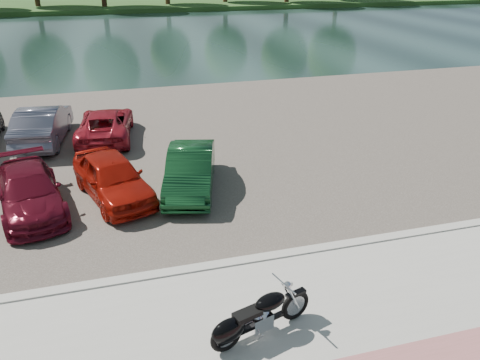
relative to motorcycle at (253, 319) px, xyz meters
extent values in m
plane|color=#595447|center=(0.98, 0.54, -0.56)|extent=(200.00, 200.00, 0.00)
cube|color=#B0AFA6|center=(0.98, -0.46, -0.51)|extent=(60.00, 6.00, 0.10)
cube|color=#B0AFA6|center=(0.98, 2.54, -0.49)|extent=(60.00, 0.30, 0.14)
cube|color=#443E37|center=(0.98, 11.54, -0.54)|extent=(60.00, 18.00, 0.04)
cube|color=#182B27|center=(0.98, 40.54, -0.56)|extent=(120.00, 40.00, 0.00)
cube|color=#284619|center=(0.98, 72.54, -0.26)|extent=(120.00, 24.00, 0.60)
torus|color=black|center=(1.00, 0.29, -0.12)|extent=(0.69, 0.31, 0.68)
torus|color=black|center=(-0.58, -0.18, -0.12)|extent=(0.69, 0.31, 0.68)
cylinder|color=#B2B2B7|center=(1.00, 0.29, -0.12)|extent=(0.46, 0.19, 0.46)
cylinder|color=#B2B2B7|center=(-0.58, -0.18, -0.12)|extent=(0.46, 0.19, 0.46)
cylinder|color=silver|center=(0.90, 0.16, 0.18)|extent=(0.33, 0.14, 0.63)
cylinder|color=silver|center=(0.84, 0.35, 0.18)|extent=(0.33, 0.14, 0.63)
cylinder|color=silver|center=(0.69, 0.20, 0.57)|extent=(0.25, 0.73, 0.04)
sphere|color=silver|center=(0.78, 0.23, 0.49)|extent=(0.20, 0.20, 0.16)
sphere|color=silver|center=(0.85, 0.25, 0.49)|extent=(0.14, 0.14, 0.11)
cube|color=black|center=(1.00, 0.29, 0.19)|extent=(0.47, 0.26, 0.06)
cube|color=black|center=(0.21, 0.06, -0.18)|extent=(1.18, 0.44, 0.08)
cube|color=silver|center=(0.16, 0.04, -0.11)|extent=(0.52, 0.44, 0.34)
cylinder|color=silver|center=(0.26, 0.07, 0.09)|extent=(0.29, 0.24, 0.27)
cylinder|color=silver|center=(0.07, 0.01, 0.09)|extent=(0.29, 0.24, 0.27)
ellipsoid|color=black|center=(0.38, 0.11, 0.26)|extent=(0.75, 0.54, 0.32)
cube|color=black|center=(-0.12, -0.04, 0.20)|extent=(0.61, 0.43, 0.10)
ellipsoid|color=black|center=(-0.53, -0.17, 0.00)|extent=(0.79, 0.53, 0.50)
cube|color=black|center=(-0.58, -0.18, -0.07)|extent=(0.43, 0.29, 0.30)
cylinder|color=silver|center=(-0.17, 0.11, -0.24)|extent=(1.08, 0.40, 0.09)
cylinder|color=silver|center=(-0.17, 0.11, -0.16)|extent=(1.08, 0.40, 0.09)
cylinder|color=#B2B2B7|center=(0.12, -0.16, -0.33)|extent=(0.06, 0.14, 0.22)
imported|color=#580C1B|center=(-4.86, 6.82, 0.10)|extent=(2.65, 4.55, 1.24)
imported|color=#A4150A|center=(-2.46, 7.01, 0.17)|extent=(2.81, 4.37, 1.38)
imported|color=#103B1C|center=(-0.02, 6.94, 0.16)|extent=(2.40, 4.34, 1.36)
imported|color=#595A6B|center=(-5.06, 12.82, 0.24)|extent=(2.07, 4.74, 1.51)
imported|color=maroon|center=(-2.61, 12.55, 0.10)|extent=(2.53, 4.67, 1.25)
camera|label=1|loc=(-2.10, -6.71, 6.38)|focal=35.00mm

